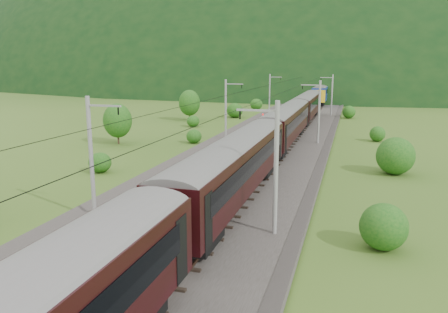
# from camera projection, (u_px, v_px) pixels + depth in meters

# --- Properties ---
(ground) EXTENTS (600.00, 600.00, 0.00)m
(ground) POSITION_uv_depth(u_px,v_px,m) (179.00, 227.00, 28.16)
(ground) COLOR #36581B
(ground) RESTS_ON ground
(railbed) EXTENTS (14.00, 220.00, 0.30)m
(railbed) POSITION_uv_depth(u_px,v_px,m) (223.00, 185.00, 37.51)
(railbed) COLOR #38332D
(railbed) RESTS_ON ground
(track_left) EXTENTS (2.40, 220.00, 0.27)m
(track_left) POSITION_uv_depth(u_px,v_px,m) (197.00, 180.00, 38.13)
(track_left) COLOR #523523
(track_left) RESTS_ON railbed
(track_right) EXTENTS (2.40, 220.00, 0.27)m
(track_right) POSITION_uv_depth(u_px,v_px,m) (250.00, 184.00, 36.80)
(track_right) COLOR #523523
(track_right) RESTS_ON railbed
(catenary_left) EXTENTS (2.54, 192.28, 8.00)m
(catenary_left) POSITION_uv_depth(u_px,v_px,m) (226.00, 108.00, 58.94)
(catenary_left) COLOR gray
(catenary_left) RESTS_ON railbed
(catenary_right) EXTENTS (2.54, 192.28, 8.00)m
(catenary_right) POSITION_uv_depth(u_px,v_px,m) (318.00, 111.00, 55.54)
(catenary_right) COLOR gray
(catenary_right) RESTS_ON railbed
(overhead_wires) EXTENTS (4.83, 198.00, 0.03)m
(overhead_wires) POSITION_uv_depth(u_px,v_px,m) (223.00, 104.00, 36.06)
(overhead_wires) COLOR black
(overhead_wires) RESTS_ON ground
(mountain_main) EXTENTS (504.00, 360.00, 244.00)m
(mountain_main) POSITION_uv_depth(u_px,v_px,m) (337.00, 81.00, 272.01)
(mountain_main) COLOR black
(mountain_main) RESTS_ON ground
(mountain_ridge) EXTENTS (336.00, 280.00, 132.00)m
(mountain_ridge) POSITION_uv_depth(u_px,v_px,m) (182.00, 77.00, 342.82)
(mountain_ridge) COLOR black
(mountain_ridge) RESTS_ON ground
(train) EXTENTS (3.22, 155.36, 5.61)m
(train) POSITION_uv_depth(u_px,v_px,m) (267.00, 132.00, 42.64)
(train) COLOR black
(train) RESTS_ON ground
(hazard_post_near) EXTENTS (0.15, 0.15, 1.40)m
(hazard_post_near) POSITION_uv_depth(u_px,v_px,m) (280.00, 125.00, 68.36)
(hazard_post_near) COLOR red
(hazard_post_near) RESTS_ON railbed
(hazard_post_far) EXTENTS (0.17, 0.17, 1.56)m
(hazard_post_far) POSITION_uv_depth(u_px,v_px,m) (286.00, 123.00, 70.05)
(hazard_post_far) COLOR red
(hazard_post_far) RESTS_ON railbed
(signal) EXTENTS (0.24, 0.24, 2.18)m
(signal) POSITION_uv_depth(u_px,v_px,m) (263.00, 119.00, 70.05)
(signal) COLOR black
(signal) RESTS_ON railbed
(vegetation_left) EXTENTS (12.19, 145.67, 6.59)m
(vegetation_left) POSITION_uv_depth(u_px,v_px,m) (79.00, 145.00, 43.08)
(vegetation_left) COLOR #164D14
(vegetation_left) RESTS_ON ground
(vegetation_right) EXTENTS (7.84, 106.59, 3.21)m
(vegetation_right) POSITION_uv_depth(u_px,v_px,m) (385.00, 190.00, 31.86)
(vegetation_right) COLOR #164D14
(vegetation_right) RESTS_ON ground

